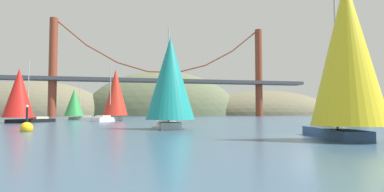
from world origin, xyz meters
name	(u,v)px	position (x,y,z in m)	size (l,w,h in m)	color
ground_plane	(306,136)	(0.00, 0.00, 0.00)	(360.00, 360.00, 0.00)	#385670
headland_left	(34,116)	(-55.00, 135.00, 0.00)	(68.03, 44.00, 32.13)	#6B664C
headland_center	(164,115)	(5.00, 135.00, 0.00)	(77.26, 44.00, 44.13)	#5B6647
headland_right	(265,115)	(60.00, 135.00, 0.00)	(76.01, 44.00, 26.39)	#6B664C
suspension_bridge	(163,76)	(0.00, 95.00, 15.16)	(113.22, 6.00, 35.12)	brown
sailboat_scarlet_sail	(115,94)	(-15.26, 41.50, 5.27)	(7.36, 9.59, 10.76)	white
sailboat_yellow_sail	(346,55)	(0.34, -4.00, 5.27)	(5.30, 8.61, 10.35)	navy
sailboat_teal_sail	(170,81)	(-8.57, 11.03, 4.99)	(5.12, 8.78, 10.89)	white
sailboat_red_spinnaker	(20,95)	(-29.77, 33.53, 4.52)	(7.78, 9.35, 10.12)	black
sailboat_green_sail	(75,103)	(-24.50, 52.89, 3.74)	(6.68, 4.24, 7.69)	#B7B2A8
sailboat_navy_sail	(357,94)	(22.09, 21.25, 4.62)	(6.12, 7.22, 9.36)	#B7B2A8
channel_buoy	(27,127)	(-21.72, 9.83, 0.37)	(1.10, 1.10, 2.64)	gold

